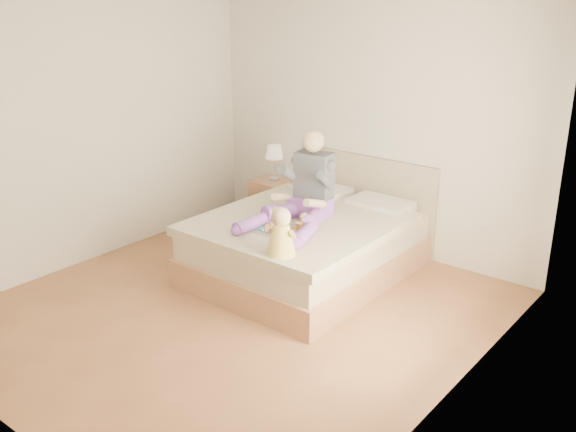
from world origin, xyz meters
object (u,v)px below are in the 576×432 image
Objects in this scene: bed at (311,242)px; tray at (282,229)px; baby at (282,235)px; nightstand at (273,203)px; adult at (304,194)px.

bed is 0.64m from tray.
tray is (0.08, -0.55, 0.32)m from bed.
bed is at bearing 96.31° from baby.
tray is at bearing 112.83° from baby.
adult is (1.19, -0.95, 0.59)m from nightstand.
adult reaches higher than nightstand.
adult is 0.46m from tray.
bed reaches higher than nightstand.
adult is 0.87m from baby.
bed is at bearing -33.42° from nightstand.
nightstand is at bearing 133.35° from adult.
bed is 1.12m from baby.
tray is at bearing -91.49° from adult.
nightstand is at bearing 130.57° from tray.
nightstand is 1.25× the size of tray.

